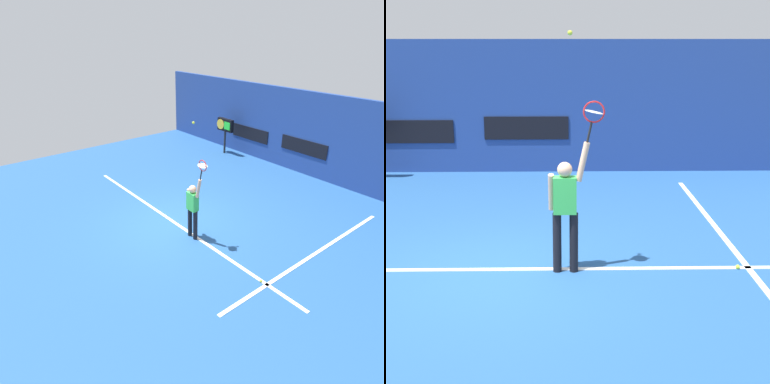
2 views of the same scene
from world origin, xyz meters
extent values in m
plane|color=#23518C|center=(0.00, 0.00, 0.00)|extent=(18.00, 18.00, 0.00)
cube|color=navy|center=(0.00, 6.96, 1.71)|extent=(18.00, 0.20, 3.42)
cube|color=black|center=(0.00, 6.84, 1.17)|extent=(2.20, 0.03, 0.60)
cube|color=black|center=(-3.00, 6.84, 1.08)|extent=(2.20, 0.03, 0.60)
cube|color=white|center=(0.00, 0.12, 0.01)|extent=(10.00, 0.10, 0.01)
cube|color=white|center=(3.83, 2.00, 0.01)|extent=(0.10, 7.00, 0.01)
cylinder|color=black|center=(0.90, 0.05, 0.46)|extent=(0.13, 0.13, 0.92)
cylinder|color=black|center=(1.15, 0.05, 0.46)|extent=(0.13, 0.13, 0.92)
cube|color=green|center=(1.02, 0.05, 1.20)|extent=(0.34, 0.20, 0.55)
sphere|color=#D8A884|center=(1.02, 0.05, 1.58)|extent=(0.22, 0.22, 0.22)
cylinder|color=#D8A884|center=(1.28, 0.05, 1.69)|extent=(0.21, 0.09, 0.59)
cylinder|color=#D8A884|center=(0.82, 0.13, 1.22)|extent=(0.09, 0.23, 0.58)
cylinder|color=black|center=(1.38, 0.05, 2.12)|extent=(0.10, 0.03, 0.30)
torus|color=red|center=(1.44, 0.05, 2.41)|extent=(0.37, 0.02, 0.37)
cylinder|color=silver|center=(1.44, 0.05, 2.41)|extent=(0.26, 0.27, 0.06)
sphere|color=#CCE033|center=(1.10, 0.01, 3.49)|extent=(0.07, 0.07, 0.07)
sphere|color=#CCE033|center=(3.66, 0.08, 0.03)|extent=(0.07, 0.07, 0.07)
camera|label=1|loc=(7.82, -5.45, 5.67)|focal=32.21mm
camera|label=2|loc=(1.05, -8.02, 3.39)|focal=53.47mm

